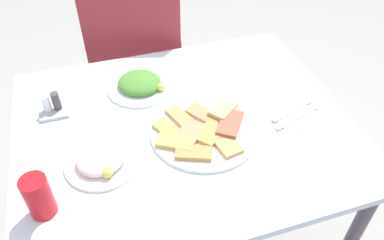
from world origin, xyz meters
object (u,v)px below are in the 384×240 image
salad_plate_rice (140,84)px  paper_napkin (294,115)px  dining_chair (139,63)px  fork (297,118)px  spoon (292,111)px  condiment_caddy (53,107)px  salad_plate_greens (102,159)px  dining_table (184,141)px  soda_can (39,197)px  pide_platter (203,131)px

salad_plate_rice → paper_napkin: bearing=-33.5°
dining_chair → fork: 0.86m
spoon → paper_napkin: bearing=-108.4°
condiment_caddy → fork: bearing=-20.1°
salad_plate_greens → spoon: 0.63m
paper_napkin → condiment_caddy: 0.79m
spoon → dining_table: bearing=152.8°
salad_plate_greens → fork: size_ratio=1.12×
dining_table → dining_chair: size_ratio=1.13×
paper_napkin → spoon: size_ratio=0.81×
dining_table → salad_plate_greens: bearing=-161.2°
dining_chair → soda_can: 0.99m
dining_chair → salad_plate_greens: bearing=-108.1°
paper_napkin → fork: (0.00, -0.02, 0.00)m
dining_table → salad_plate_rice: (-0.10, 0.23, 0.10)m
paper_napkin → soda_can: bearing=-170.2°
dining_table → condiment_caddy: 0.45m
salad_plate_rice → fork: bearing=-35.1°
pide_platter → soda_can: soda_can is taller
soda_can → condiment_caddy: size_ratio=1.35×
dining_table → soda_can: soda_can is taller
spoon → condiment_caddy: (-0.75, 0.24, 0.02)m
condiment_caddy → paper_napkin: bearing=-18.9°
paper_napkin → spoon: bearing=90.0°
dining_chair → condiment_caddy: 0.63m
dining_chair → fork: (0.38, -0.75, 0.18)m
pide_platter → dining_table: bearing=123.1°
dining_table → condiment_caddy: size_ratio=11.66×
pide_platter → salad_plate_rice: 0.32m
soda_can → salad_plate_rice: bearing=52.0°
salad_plate_rice → soda_can: 0.55m
pide_platter → salad_plate_greens: 0.32m
salad_plate_rice → soda_can: size_ratio=1.90×
dining_chair → salad_plate_rice: (-0.07, -0.43, 0.20)m
salad_plate_greens → spoon: bearing=3.4°
salad_plate_greens → fork: bearing=0.2°
pide_platter → salad_plate_rice: salad_plate_rice is taller
dining_table → dining_chair: bearing=92.5°
salad_plate_rice → spoon: bearing=-31.9°
fork → condiment_caddy: condiment_caddy is taller
salad_plate_greens → fork: 0.63m
dining_table → condiment_caddy: condiment_caddy is taller
dining_chair → fork: dining_chair is taller
dining_table → pide_platter: size_ratio=3.15×
salad_plate_rice → fork: (0.45, -0.32, -0.01)m
dining_table → spoon: size_ratio=6.03×
dining_chair → paper_napkin: bearing=-62.3°
dining_table → salad_plate_rice: bearing=112.9°
salad_plate_rice → spoon: size_ratio=1.33×
salad_plate_greens → salad_plate_rice: (0.18, 0.32, -0.00)m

